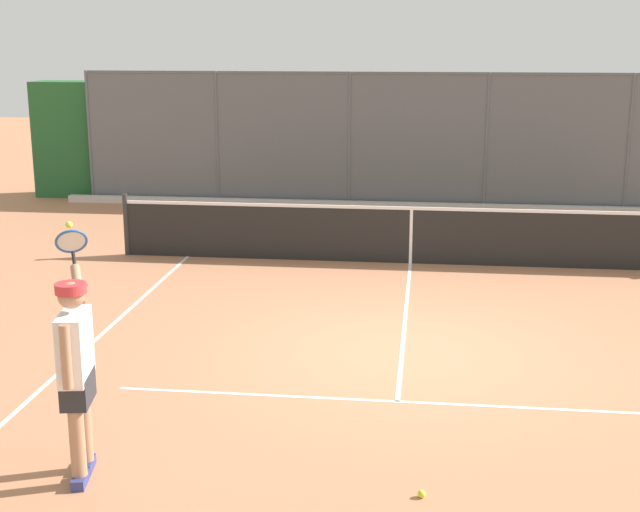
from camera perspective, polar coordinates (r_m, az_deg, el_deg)
ground_plane at (r=10.71m, az=5.32°, el=-6.19°), size 60.00×60.00×0.00m
court_line_markings at (r=9.12m, az=4.97°, el=-9.84°), size 7.69×10.63×0.01m
fence_backdrop at (r=20.13m, az=6.31°, el=7.18°), size 17.85×1.37×2.96m
tennis_net at (r=14.73m, az=5.90°, el=1.40°), size 9.89×0.09×1.07m
tennis_player at (r=7.69m, az=-15.49°, el=-6.72°), size 0.64×1.37×2.03m
tennis_ball_near_net at (r=7.54m, az=6.58°, el=-15.02°), size 0.07×0.07×0.07m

